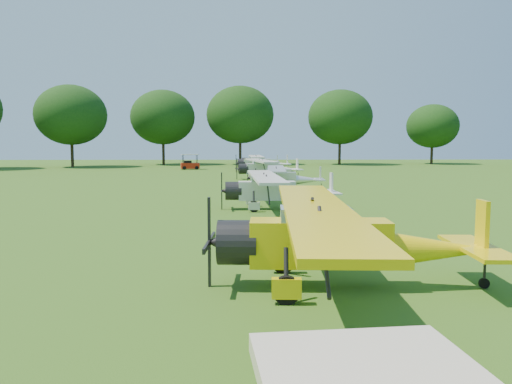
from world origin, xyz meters
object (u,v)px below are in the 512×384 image
at_px(aircraft_6, 261,162).
at_px(aircraft_7, 259,160).
at_px(aircraft_4, 283,176).
at_px(aircraft_3, 276,187).
at_px(aircraft_2, 341,235).
at_px(golf_cart, 190,164).
at_px(aircraft_5, 267,167).

bearing_deg(aircraft_6, aircraft_7, 88.07).
xyz_separation_m(aircraft_4, aircraft_6, (-0.88, 24.08, 0.17)).
height_order(aircraft_3, aircraft_6, aircraft_6).
distance_m(aircraft_6, aircraft_7, 12.71).
bearing_deg(aircraft_7, aircraft_2, -91.55).
relative_size(aircraft_4, aircraft_6, 0.86).
distance_m(aircraft_4, golf_cart, 31.50).
relative_size(aircraft_2, aircraft_3, 1.12).
height_order(aircraft_4, aircraft_5, aircraft_5).
distance_m(aircraft_2, golf_cart, 56.11).
height_order(aircraft_3, aircraft_7, aircraft_3).
bearing_deg(aircraft_6, golf_cart, 147.36).
bearing_deg(aircraft_6, aircraft_2, -91.27).
bearing_deg(golf_cart, aircraft_4, -83.35).
xyz_separation_m(aircraft_2, aircraft_6, (-0.36, 49.57, -0.07)).
xyz_separation_m(aircraft_2, aircraft_5, (-0.21, 37.37, -0.12)).
bearing_deg(golf_cart, aircraft_3, -89.81).
xyz_separation_m(aircraft_3, aircraft_7, (0.41, 47.45, -0.11)).
distance_m(aircraft_2, aircraft_6, 49.57).
xyz_separation_m(aircraft_6, golf_cart, (-9.46, 5.68, -0.57)).
bearing_deg(aircraft_3, aircraft_2, -89.80).
height_order(aircraft_5, golf_cart, aircraft_5).
relative_size(aircraft_5, aircraft_6, 0.97).
xyz_separation_m(aircraft_3, aircraft_5, (0.51, 22.56, 0.03)).
bearing_deg(aircraft_5, aircraft_7, 81.29).
distance_m(aircraft_2, aircraft_3, 14.84).
bearing_deg(aircraft_4, aircraft_5, 96.38).
relative_size(aircraft_3, golf_cart, 3.86).
bearing_deg(aircraft_2, aircraft_5, 93.08).
bearing_deg(aircraft_3, aircraft_4, 80.84).
bearing_deg(aircraft_2, aircraft_6, 93.18).
relative_size(aircraft_5, aircraft_7, 1.13).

